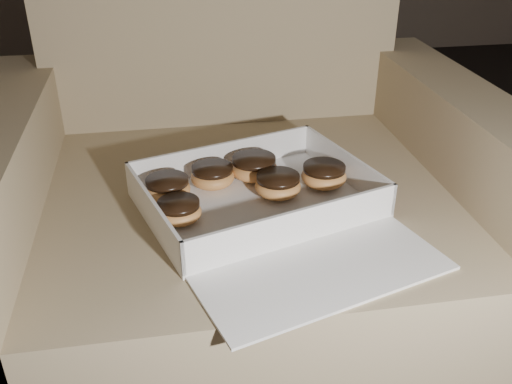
{
  "coord_description": "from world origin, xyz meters",
  "views": [
    {
      "loc": [
        -0.62,
        -1.2,
        0.99
      ],
      "look_at": [
        -0.47,
        -0.33,
        0.5
      ],
      "focal_mm": 40.0,
      "sensor_mm": 36.0,
      "label": 1
    }
  ],
  "objects": [
    {
      "name": "floor",
      "position": [
        0.0,
        0.0,
        0.0
      ],
      "size": [
        4.5,
        4.5,
        0.0
      ],
      "primitive_type": "plane",
      "color": "black",
      "rests_on": "ground"
    },
    {
      "name": "crumb_b",
      "position": [
        -0.34,
        -0.38,
        0.48
      ],
      "size": [
        0.01,
        0.01,
        0.0
      ],
      "primitive_type": "ellipsoid",
      "color": "black",
      "rests_on": "bakery_box"
    },
    {
      "name": "crumb_a",
      "position": [
        -0.43,
        -0.41,
        0.48
      ],
      "size": [
        0.01,
        0.01,
        0.0
      ],
      "primitive_type": "ellipsoid",
      "color": "black",
      "rests_on": "bakery_box"
    },
    {
      "name": "bakery_box",
      "position": [
        -0.46,
        -0.37,
        0.48
      ],
      "size": [
        0.5,
        0.54,
        0.07
      ],
      "rotation": [
        0.0,
        0.0,
        0.3
      ],
      "color": "white",
      "rests_on": "armchair"
    },
    {
      "name": "donut_c",
      "position": [
        -0.43,
        -0.32,
        0.5
      ],
      "size": [
        0.08,
        0.08,
        0.04
      ],
      "color": "#D5964A",
      "rests_on": "bakery_box"
    },
    {
      "name": "donut_a",
      "position": [
        -0.63,
        -0.29,
        0.5
      ],
      "size": [
        0.08,
        0.08,
        0.04
      ],
      "color": "#D5964A",
      "rests_on": "bakery_box"
    },
    {
      "name": "armchair",
      "position": [
        -0.48,
        -0.18,
        0.33
      ],
      "size": [
        1.0,
        0.85,
        1.05
      ],
      "color": "#93805D",
      "rests_on": "floor"
    },
    {
      "name": "donut_e",
      "position": [
        -0.46,
        -0.24,
        0.5
      ],
      "size": [
        0.09,
        0.09,
        0.04
      ],
      "color": "#D5964A",
      "rests_on": "bakery_box"
    },
    {
      "name": "donut_f",
      "position": [
        -0.34,
        -0.29,
        0.5
      ],
      "size": [
        0.08,
        0.08,
        0.04
      ],
      "color": "#D5964A",
      "rests_on": "bakery_box"
    },
    {
      "name": "crumb_c",
      "position": [
        -0.46,
        -0.43,
        0.48
      ],
      "size": [
        0.01,
        0.01,
        0.0
      ],
      "primitive_type": "ellipsoid",
      "color": "black",
      "rests_on": "bakery_box"
    },
    {
      "name": "donut_d",
      "position": [
        -0.61,
        -0.37,
        0.5
      ],
      "size": [
        0.08,
        0.08,
        0.04
      ],
      "color": "#D5964A",
      "rests_on": "bakery_box"
    },
    {
      "name": "donut_b",
      "position": [
        -0.54,
        -0.26,
        0.5
      ],
      "size": [
        0.08,
        0.08,
        0.04
      ],
      "color": "#D5964A",
      "rests_on": "bakery_box"
    }
  ]
}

